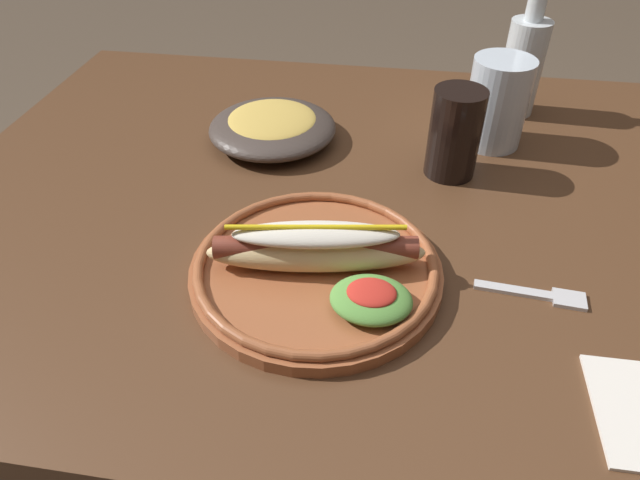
{
  "coord_description": "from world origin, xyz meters",
  "views": [
    {
      "loc": [
        0.07,
        -0.65,
        1.19
      ],
      "look_at": [
        -0.01,
        -0.15,
        0.77
      ],
      "focal_mm": 31.71,
      "sensor_mm": 36.0,
      "label": 1
    }
  ],
  "objects_px": {
    "fork": "(539,295)",
    "water_cup": "(497,103)",
    "glass_bottle": "(523,63)",
    "hot_dog_plate": "(319,265)",
    "soda_cup": "(455,133)",
    "side_bowl": "(272,126)"
  },
  "relations": [
    {
      "from": "hot_dog_plate",
      "to": "soda_cup",
      "type": "distance_m",
      "value": 0.3
    },
    {
      "from": "fork",
      "to": "water_cup",
      "type": "bearing_deg",
      "value": 99.98
    },
    {
      "from": "glass_bottle",
      "to": "side_bowl",
      "type": "bearing_deg",
      "value": -157.19
    },
    {
      "from": "hot_dog_plate",
      "to": "glass_bottle",
      "type": "relative_size",
      "value": 1.31
    },
    {
      "from": "side_bowl",
      "to": "fork",
      "type": "bearing_deg",
      "value": -38.84
    },
    {
      "from": "water_cup",
      "to": "side_bowl",
      "type": "height_order",
      "value": "water_cup"
    },
    {
      "from": "glass_bottle",
      "to": "hot_dog_plate",
      "type": "bearing_deg",
      "value": -119.51
    },
    {
      "from": "fork",
      "to": "soda_cup",
      "type": "relative_size",
      "value": 0.96
    },
    {
      "from": "fork",
      "to": "glass_bottle",
      "type": "relative_size",
      "value": 0.55
    },
    {
      "from": "glass_bottle",
      "to": "soda_cup",
      "type": "bearing_deg",
      "value": -117.7
    },
    {
      "from": "glass_bottle",
      "to": "water_cup",
      "type": "bearing_deg",
      "value": -112.36
    },
    {
      "from": "hot_dog_plate",
      "to": "soda_cup",
      "type": "bearing_deg",
      "value": 58.99
    },
    {
      "from": "hot_dog_plate",
      "to": "fork",
      "type": "height_order",
      "value": "hot_dog_plate"
    },
    {
      "from": "fork",
      "to": "glass_bottle",
      "type": "distance_m",
      "value": 0.47
    },
    {
      "from": "fork",
      "to": "water_cup",
      "type": "distance_m",
      "value": 0.35
    },
    {
      "from": "water_cup",
      "to": "side_bowl",
      "type": "distance_m",
      "value": 0.34
    },
    {
      "from": "water_cup",
      "to": "glass_bottle",
      "type": "distance_m",
      "value": 0.13
    },
    {
      "from": "hot_dog_plate",
      "to": "side_bowl",
      "type": "distance_m",
      "value": 0.33
    },
    {
      "from": "fork",
      "to": "soda_cup",
      "type": "distance_m",
      "value": 0.27
    },
    {
      "from": "soda_cup",
      "to": "water_cup",
      "type": "bearing_deg",
      "value": 56.66
    },
    {
      "from": "hot_dog_plate",
      "to": "glass_bottle",
      "type": "height_order",
      "value": "glass_bottle"
    },
    {
      "from": "fork",
      "to": "glass_bottle",
      "type": "bearing_deg",
      "value": 92.8
    }
  ]
}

